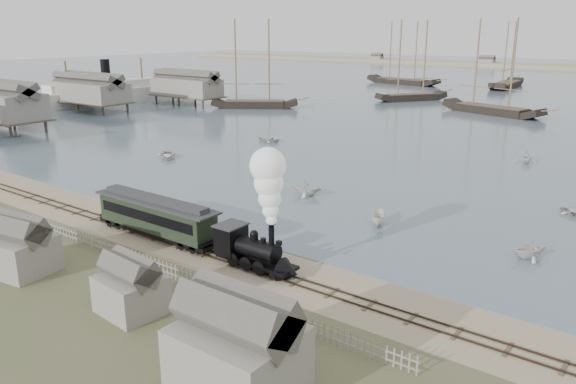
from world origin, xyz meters
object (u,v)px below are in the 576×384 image
Objects in this scene: locomotive at (264,219)px; steamship at (106,81)px; passenger_coach at (156,215)px; beached_dinghy at (258,245)px.

locomotive is 108.64m from steamship.
passenger_coach is 3.68× the size of beached_dinghy.
locomotive is 0.68× the size of passenger_coach.
passenger_coach reaches higher than beached_dinghy.
beached_dinghy is 104.35m from steamship.
steamship is at bearing 149.85° from locomotive.
locomotive is at bearing -114.20° from steamship.
passenger_coach is 0.28× the size of steamship.
steamship is at bearing 88.25° from beached_dinghy.
beached_dinghy is (-3.25, 3.18, -3.89)m from locomotive.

